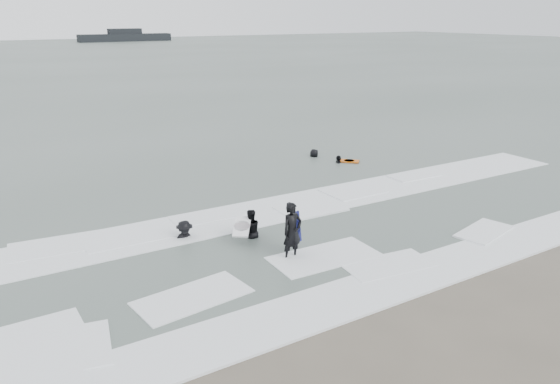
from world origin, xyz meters
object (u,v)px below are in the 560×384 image
surfer_right_far (314,158)px  vessel_horizon (125,37)px  surfer_right_near (339,164)px  surfer_centre (292,259)px  surfer_wading (250,238)px  surfer_breaker (185,240)px

surfer_right_far → vessel_horizon: (26.52, 126.77, 1.21)m
surfer_right_near → vessel_horizon: vessel_horizon is taller
surfer_centre → vessel_horizon: (33.95, 136.44, 1.21)m
surfer_right_far → vessel_horizon: vessel_horizon is taller
surfer_wading → surfer_breaker: size_ratio=1.02×
surfer_right_near → surfer_breaker: bearing=-7.1°
surfer_right_far → surfer_right_near: bearing=84.2°
surfer_wading → surfer_right_near: surfer_right_near is taller
surfer_wading → vessel_horizon: bearing=-98.0°
surfer_centre → surfer_wading: size_ratio=1.18×
surfer_centre → vessel_horizon: bearing=70.6°
surfer_wading → surfer_right_far: 10.84m
surfer_wading → surfer_right_near: size_ratio=0.98×
surfer_breaker → vessel_horizon: (36.15, 133.40, 1.21)m
surfer_wading → surfer_right_near: bearing=-137.2°
surfer_centre → surfer_right_near: 11.22m
surfer_wading → vessel_horizon: size_ratio=0.06×
surfer_breaker → surfer_right_near: bearing=22.2°
surfer_wading → surfer_breaker: 2.13m
surfer_centre → surfer_right_far: size_ratio=1.13×
surfer_right_far → surfer_breaker: bearing=16.2°
surfer_centre → surfer_wading: (-0.30, 2.08, 0.00)m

